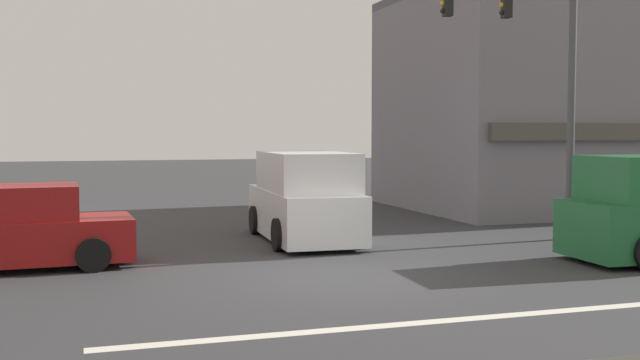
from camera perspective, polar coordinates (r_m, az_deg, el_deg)
ground_plane at (r=13.58m, az=1.94°, el=-7.27°), size 120.00×120.00×0.00m
lane_marking_stripe at (r=10.42m, az=8.49°, el=-10.64°), size 9.00×0.24×0.01m
building_right_corner at (r=27.70m, az=18.89°, el=5.69°), size 12.11×8.23×7.34m
utility_pole_far_right at (r=24.65m, az=12.18°, el=7.10°), size 1.40×0.22×7.90m
traffic_light_mast at (r=18.58m, az=15.98°, el=8.45°), size 4.85×0.80×6.20m
van_approaching_near at (r=17.68m, az=-1.17°, el=-1.45°), size 2.18×4.67×2.11m
sedan_parked_curbside at (r=15.19m, az=-21.84°, el=-3.66°), size 4.18×2.03×1.58m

